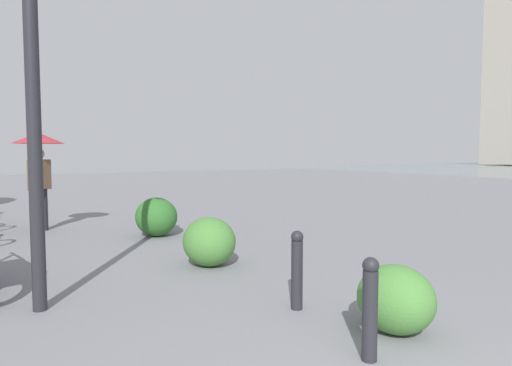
% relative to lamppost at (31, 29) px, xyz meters
% --- Properties ---
extents(lamppost, '(0.98, 0.28, 4.31)m').
position_rel_lamppost_xyz_m(lamppost, '(0.00, 0.00, 0.00)').
color(lamppost, '#232328').
rests_on(lamppost, ground).
extents(pedestrian, '(1.00, 1.00, 2.03)m').
position_rel_lamppost_xyz_m(pedestrian, '(5.13, -0.54, -1.24)').
color(pedestrian, black).
rests_on(pedestrian, ground).
extents(bollard_near, '(0.13, 0.13, 0.82)m').
position_rel_lamppost_xyz_m(bollard_near, '(-2.58, -2.07, -2.42)').
color(bollard_near, '#232328').
rests_on(bollard_near, ground).
extents(bollard_mid, '(0.13, 0.13, 0.82)m').
position_rel_lamppost_xyz_m(bollard_mid, '(-1.36, -2.28, -2.42)').
color(bollard_mid, '#232328').
rests_on(bollard_mid, ground).
extents(shrub_low, '(0.72, 0.65, 0.62)m').
position_rel_lamppost_xyz_m(shrub_low, '(-2.31, -2.68, -2.54)').
color(shrub_low, '#477F38').
rests_on(shrub_low, ground).
extents(shrub_round, '(0.88, 0.80, 0.75)m').
position_rel_lamppost_xyz_m(shrub_round, '(3.35, -2.39, -2.47)').
color(shrub_round, '#2D6628').
rests_on(shrub_round, ground).
extents(shrub_wide, '(0.83, 0.74, 0.70)m').
position_rel_lamppost_xyz_m(shrub_wide, '(0.74, -2.28, -2.49)').
color(shrub_wide, '#477F38').
rests_on(shrub_wide, ground).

